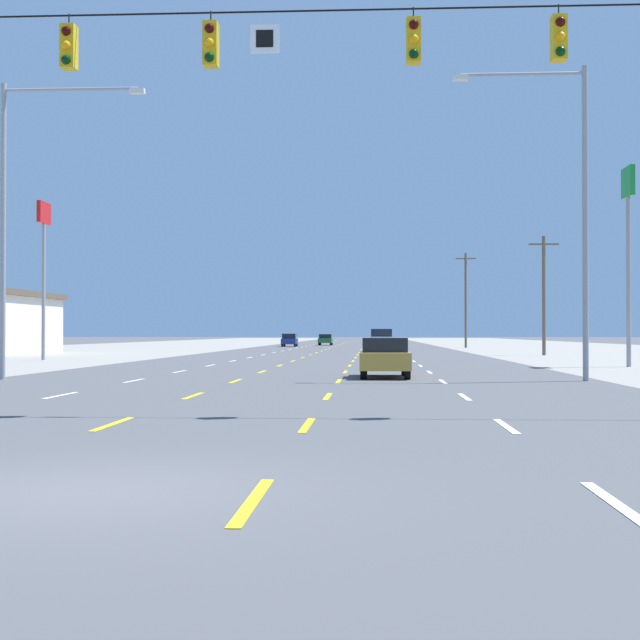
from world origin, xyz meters
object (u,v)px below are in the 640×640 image
object	(u,v)px
hatchback_far_left_mid	(290,340)
pole_sign_left_row_1	(44,245)
sedan_inner_left_midfar	(325,339)
pole_sign_right_row_1	(628,223)
streetlight_left_row_0	(18,205)
streetlight_right_row_0	(572,199)
sedan_inner_right_nearest	(385,357)
suv_inner_right_near	(381,340)

from	to	relation	value
hatchback_far_left_mid	pole_sign_left_row_1	world-z (taller)	pole_sign_left_row_1
sedan_inner_left_midfar	pole_sign_right_row_1	world-z (taller)	pole_sign_right_row_1
streetlight_left_row_0	streetlight_right_row_0	size ratio (longest dim) A/B	0.97
pole_sign_right_row_1	streetlight_left_row_0	world-z (taller)	streetlight_left_row_0
sedan_inner_right_nearest	sedan_inner_left_midfar	world-z (taller)	same
streetlight_right_row_0	sedan_inner_left_midfar	bearing A→B (deg)	98.18
sedan_inner_left_midfar	pole_sign_right_row_1	bearing A→B (deg)	-76.51
sedan_inner_left_midfar	pole_sign_left_row_1	world-z (taller)	pole_sign_left_row_1
suv_inner_right_near	streetlight_right_row_0	bearing A→B (deg)	-83.15
sedan_inner_right_nearest	hatchback_far_left_mid	xyz separation A→B (m)	(-10.37, 76.23, 0.03)
hatchback_far_left_mid	pole_sign_right_row_1	bearing A→B (deg)	-71.09
sedan_inner_right_nearest	pole_sign_right_row_1	xyz separation A→B (m)	(11.87, 11.31, 6.20)
suv_inner_right_near	hatchback_far_left_mid	world-z (taller)	suv_inner_right_near
pole_sign_left_row_1	streetlight_right_row_0	xyz separation A→B (m)	(26.58, -22.87, -0.67)
sedan_inner_right_nearest	pole_sign_left_row_1	bearing A→B (deg)	134.42
sedan_inner_right_nearest	hatchback_far_left_mid	distance (m)	76.93
hatchback_far_left_mid	pole_sign_left_row_1	distance (m)	56.79
pole_sign_right_row_1	streetlight_right_row_0	distance (m)	14.64
sedan_inner_right_nearest	streetlight_right_row_0	bearing A→B (deg)	-19.34
suv_inner_right_near	sedan_inner_left_midfar	world-z (taller)	suv_inner_right_near
pole_sign_left_row_1	streetlight_right_row_0	world-z (taller)	streetlight_right_row_0
pole_sign_left_row_1	pole_sign_right_row_1	size ratio (longest dim) A/B	0.99
hatchback_far_left_mid	streetlight_right_row_0	world-z (taller)	streetlight_right_row_0
sedan_inner_left_midfar	streetlight_right_row_0	xyz separation A→B (m)	(13.10, -91.15, 5.48)
suv_inner_right_near	hatchback_far_left_mid	bearing A→B (deg)	110.92
suv_inner_right_near	pole_sign_right_row_1	size ratio (longest dim) A/B	0.51
pole_sign_left_row_1	pole_sign_right_row_1	world-z (taller)	pole_sign_right_row_1
sedan_inner_left_midfar	streetlight_left_row_0	xyz separation A→B (m)	(-6.21, -91.15, 5.39)
hatchback_far_left_mid	pole_sign_right_row_1	world-z (taller)	pole_sign_right_row_1
pole_sign_left_row_1	pole_sign_right_row_1	bearing A→B (deg)	-16.21
pole_sign_right_row_1	streetlight_right_row_0	bearing A→B (deg)	-112.16
hatchback_far_left_mid	suv_inner_right_near	bearing A→B (deg)	-69.08
pole_sign_left_row_1	sedan_inner_right_nearest	bearing A→B (deg)	-45.58
hatchback_far_left_mid	sedan_inner_left_midfar	world-z (taller)	hatchback_far_left_mid
sedan_inner_right_nearest	pole_sign_left_row_1	distance (m)	29.55
sedan_inner_left_midfar	pole_sign_right_row_1	xyz separation A→B (m)	(18.61, -77.60, 6.20)
sedan_inner_right_nearest	pole_sign_left_row_1	xyz separation A→B (m)	(-20.23, 20.64, 6.15)
suv_inner_right_near	pole_sign_left_row_1	distance (m)	34.98
sedan_inner_right_nearest	streetlight_right_row_0	size ratio (longest dim) A/B	0.42
suv_inner_right_near	pole_sign_left_row_1	bearing A→B (deg)	-126.50
streetlight_left_row_0	streetlight_right_row_0	distance (m)	19.30
sedan_inner_left_midfar	hatchback_far_left_mid	bearing A→B (deg)	-105.97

